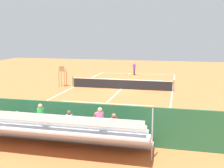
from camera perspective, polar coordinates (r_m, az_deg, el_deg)
ground_plane at (r=28.34m, az=1.86°, el=-1.00°), size 60.00×60.00×0.00m
court_line_markings at (r=28.37m, az=1.88°, el=-0.98°), size 10.10×22.20×0.01m
tennis_net at (r=28.25m, az=1.87°, el=-0.00°), size 10.30×0.10×1.07m
backdrop_wall at (r=15.03m, az=-8.88°, el=-7.32°), size 18.00×0.16×2.00m
bleacher_stand at (r=13.82m, az=-10.78°, el=-9.12°), size 9.06×2.40×2.48m
umpire_chair at (r=29.88m, az=-9.89°, el=1.99°), size 0.67×0.67×2.14m
courtside_bench at (r=15.08m, az=2.08°, el=-8.91°), size 1.80×0.40×0.93m
equipment_bag at (r=15.41m, az=-3.30°, el=-9.99°), size 0.90×0.36×0.36m
tennis_player at (r=37.74m, az=4.48°, el=3.33°), size 0.46×0.56×1.93m
tennis_racket at (r=38.48m, az=3.39°, el=1.98°), size 0.55×0.47×0.03m
tennis_ball_near at (r=35.63m, az=4.15°, el=1.34°), size 0.07×0.07×0.07m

